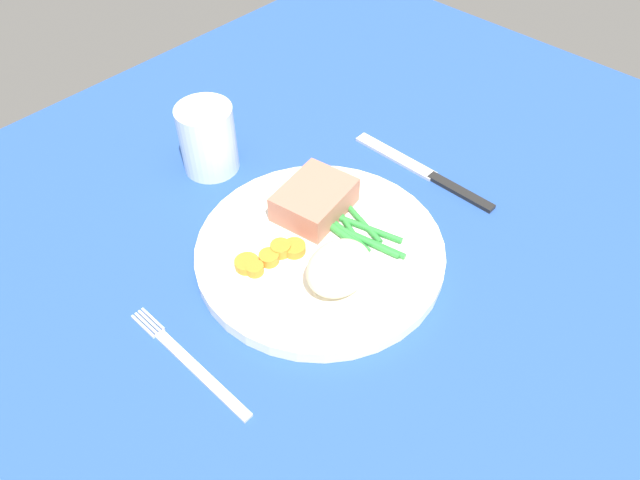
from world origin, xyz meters
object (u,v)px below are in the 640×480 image
at_px(fork, 190,362).
at_px(knife, 425,173).
at_px(dinner_plate, 320,251).
at_px(water_glass, 209,143).
at_px(meat_portion, 315,200).

bearing_deg(fork, knife, -4.39).
relative_size(dinner_plate, water_glass, 3.10).
bearing_deg(knife, water_glass, 133.56).
distance_m(dinner_plate, knife, 0.19).
height_order(knife, water_glass, water_glass).
height_order(fork, water_glass, water_glass).
height_order(dinner_plate, water_glass, water_glass).
distance_m(meat_portion, knife, 0.16).
xyz_separation_m(dinner_plate, meat_portion, (0.04, 0.04, 0.02)).
distance_m(dinner_plate, fork, 0.18).
bearing_deg(meat_portion, dinner_plate, -130.60).
relative_size(meat_portion, fork, 0.51).
xyz_separation_m(fork, knife, (0.37, -0.00, -0.00)).
height_order(dinner_plate, fork, dinner_plate).
distance_m(knife, water_glass, 0.27).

